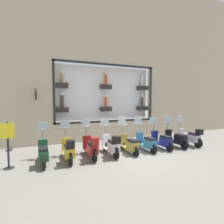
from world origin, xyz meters
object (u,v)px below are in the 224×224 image
scooter_silver_0 (191,137)px  scooter_yellow_7 (68,150)px  scooter_green_8 (43,153)px  scooter_white_5 (112,145)px  scooter_teal_3 (147,142)px  scooter_red_6 (91,147)px  shop_sign_post (8,143)px  scooter_olive_4 (130,144)px  scooter_black_1 (177,139)px  scooter_navy_2 (162,140)px

scooter_silver_0 → scooter_yellow_7: size_ratio=1.00×
scooter_green_8 → scooter_white_5: bearing=-91.2°
scooter_teal_3 → scooter_red_6: 2.82m
scooter_green_8 → shop_sign_post: 1.27m
scooter_red_6 → shop_sign_post: (0.08, 3.05, 0.44)m
scooter_silver_0 → scooter_teal_3: (0.06, 2.82, -0.05)m
scooter_olive_4 → scooter_yellow_7: 2.82m
scooter_silver_0 → scooter_red_6: size_ratio=0.99×
scooter_green_8 → shop_sign_post: (0.03, 1.17, 0.49)m
scooter_black_1 → scooter_teal_3: bearing=90.1°
scooter_white_5 → scooter_green_8: 2.82m
scooter_teal_3 → scooter_white_5: size_ratio=0.99×
scooter_red_6 → scooter_green_8: bearing=88.5°
scooter_teal_3 → scooter_olive_4: bearing=90.0°
scooter_black_1 → scooter_green_8: bearing=90.0°
scooter_silver_0 → scooter_teal_3: 2.82m
scooter_navy_2 → scooter_white_5: scooter_white_5 is taller
scooter_silver_0 → scooter_green_8: (0.06, 7.52, -0.04)m
scooter_teal_3 → scooter_white_5: scooter_teal_3 is taller
scooter_silver_0 → scooter_black_1: size_ratio=1.00×
scooter_yellow_7 → shop_sign_post: size_ratio=1.05×
scooter_red_6 → scooter_olive_4: bearing=-88.5°
scooter_red_6 → scooter_teal_3: bearing=-89.0°
scooter_silver_0 → scooter_green_8: size_ratio=1.00×
scooter_teal_3 → scooter_yellow_7: 3.76m
scooter_green_8 → scooter_teal_3: bearing=-90.0°
scooter_black_1 → scooter_yellow_7: scooter_yellow_7 is taller
scooter_olive_4 → scooter_yellow_7: bearing=91.2°
scooter_teal_3 → scooter_silver_0: bearing=-91.2°
scooter_silver_0 → scooter_olive_4: bearing=89.1°
scooter_navy_2 → scooter_green_8: bearing=90.0°
scooter_olive_4 → scooter_red_6: bearing=91.5°
scooter_white_5 → scooter_silver_0: bearing=-90.0°
scooter_white_5 → scooter_olive_4: bearing=-86.6°
scooter_white_5 → scooter_yellow_7: (-0.00, 1.88, -0.00)m
scooter_silver_0 → scooter_navy_2: scooter_silver_0 is taller
scooter_red_6 → scooter_green_8: scooter_red_6 is taller
scooter_navy_2 → shop_sign_post: (0.04, 6.81, 0.50)m
scooter_yellow_7 → scooter_olive_4: bearing=-88.8°
scooter_silver_0 → shop_sign_post: (0.09, 8.69, 0.46)m
scooter_white_5 → shop_sign_post: size_ratio=1.05×
scooter_red_6 → scooter_silver_0: bearing=-90.1°
scooter_teal_3 → scooter_olive_4: (0.00, 0.94, -0.00)m
scooter_teal_3 → scooter_green_8: (0.00, 4.70, 0.01)m
scooter_olive_4 → scooter_red_6: (-0.05, 1.88, 0.07)m
scooter_silver_0 → scooter_teal_3: size_ratio=1.00×
scooter_navy_2 → scooter_teal_3: scooter_teal_3 is taller
scooter_teal_3 → scooter_white_5: 1.88m
scooter_navy_2 → scooter_green_8: 5.64m
scooter_black_1 → scooter_yellow_7: bearing=90.6°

